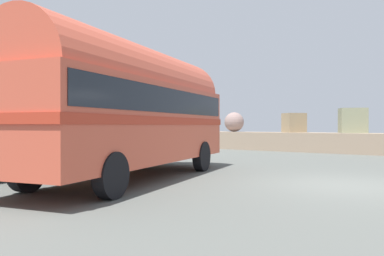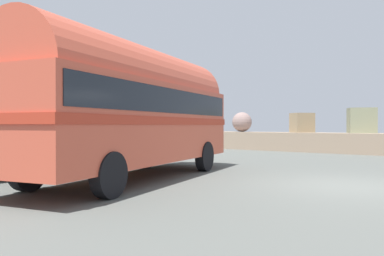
% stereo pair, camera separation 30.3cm
% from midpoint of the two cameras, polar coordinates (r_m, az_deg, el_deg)
% --- Properties ---
extents(ground, '(32.00, 26.00, 0.02)m').
position_cam_midpoint_polar(ground, '(10.39, 20.56, -7.92)').
color(ground, '#545853').
extents(vintage_coach, '(4.50, 8.91, 3.70)m').
position_cam_midpoint_polar(vintage_coach, '(10.85, -9.73, 3.25)').
color(vintage_coach, black).
rests_on(vintage_coach, ground).
extents(second_coach, '(3.82, 8.87, 3.70)m').
position_cam_midpoint_polar(second_coach, '(14.18, -19.55, 2.56)').
color(second_coach, black).
rests_on(second_coach, ground).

